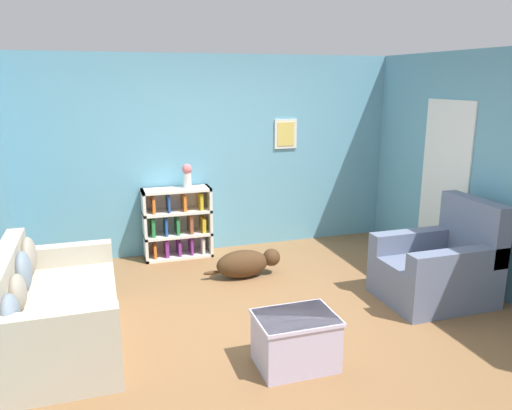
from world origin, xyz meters
name	(u,v)px	position (x,y,z in m)	size (l,w,h in m)	color
ground_plane	(268,318)	(0.00, 0.00, 0.00)	(14.00, 14.00, 0.00)	brown
wall_back	(214,155)	(0.00, 2.25, 1.30)	(5.60, 0.13, 2.60)	#609EB7
wall_right	(492,174)	(2.55, 0.02, 1.29)	(0.16, 5.00, 2.60)	#609EB7
couch	(52,312)	(-1.96, 0.05, 0.33)	(0.96, 1.70, 0.87)	#B7AD99
bookshelf	(177,224)	(-0.56, 2.04, 0.45)	(0.88, 0.32, 0.92)	silver
recliner_chair	(440,267)	(1.87, -0.13, 0.36)	(1.08, 0.87, 1.07)	slate
coffee_table	(296,339)	(-0.06, -0.86, 0.23)	(0.65, 0.48, 0.44)	#BCB2D1
dog	(246,263)	(0.09, 1.08, 0.17)	(0.93, 0.30, 0.33)	#472D19
vase	(187,174)	(-0.41, 2.02, 1.10)	(0.13, 0.13, 0.31)	silver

